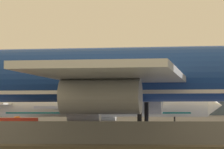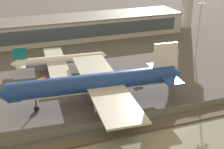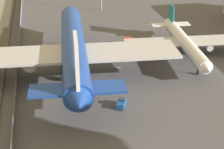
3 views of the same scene
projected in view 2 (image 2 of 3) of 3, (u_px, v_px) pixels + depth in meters
ground_plane at (111, 97)px, 99.38m from camera, size 500.00×500.00×0.00m
shoreline_seawall at (137, 130)px, 81.63m from camera, size 320.00×3.00×0.50m
perimeter_fence at (130, 119)px, 85.15m from camera, size 280.00×0.10×2.24m
cargo_jet_blue at (98, 83)px, 93.18m from camera, size 57.62×49.27×17.44m
passenger_jet_white_teal at (59, 60)px, 118.28m from camera, size 36.87×31.93×10.21m
baggage_tug at (139, 82)px, 107.54m from camera, size 3.57×2.77×1.80m
ops_van at (41, 82)px, 106.31m from camera, size 5.54×4.47×2.48m
terminal_building at (79, 27)px, 156.76m from camera, size 106.93×20.35×10.64m
apron_light_mast_apron_west at (199, 30)px, 123.76m from camera, size 3.20×0.40×23.62m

